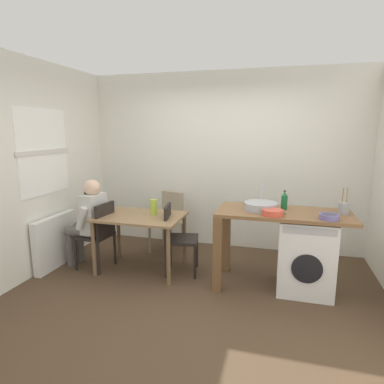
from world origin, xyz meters
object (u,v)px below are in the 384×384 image
Objects in this scene: seated_person at (88,219)px; mixing_bowl at (273,212)px; chair_person_seat at (99,232)px; utensil_crock at (344,208)px; chair_opposite at (176,235)px; bottle_tall_green at (284,201)px; vase at (154,207)px; colander at (329,217)px; chair_spare_by_wall at (169,218)px; dining_table at (140,223)px; washing_machine at (305,255)px.

seated_person reaches higher than mixing_bowl.
utensil_crock is (2.96, 0.14, 0.48)m from chair_person_seat.
chair_opposite is 3.94× the size of mixing_bowl.
bottle_tall_green reaches higher than chair_person_seat.
mixing_bowl is 1.56m from vase.
chair_person_seat is at bearing 177.30° from colander.
chair_spare_by_wall is at bearing 162.14° from utensil_crock.
dining_table is at bearing -96.57° from chair_opposite.
chair_spare_by_wall is at bearing 92.57° from vase.
chair_spare_by_wall is (0.12, 0.77, -0.14)m from dining_table.
dining_table is 0.27m from vase.
chair_person_seat is 0.23m from seated_person.
seated_person is 2.39m from mixing_bowl.
chair_opposite and chair_spare_by_wall have the same top height.
chair_spare_by_wall is at bearing -31.40° from chair_person_seat.
chair_spare_by_wall is at bearing -38.00° from seated_person.
vase is (0.70, 0.21, 0.33)m from chair_person_seat.
chair_person_seat is 4.50× the size of colander.
chair_person_seat is 1.03m from chair_opposite.
dining_table is 0.71m from seated_person.
vase is at bearing 33.69° from dining_table.
chair_person_seat reaches higher than dining_table.
chair_spare_by_wall is 0.75m from vase.
colander is at bearing -87.13° from seated_person.
vase is (-1.64, 0.00, -0.18)m from bottle_tall_green.
colander is (2.94, -0.15, 0.28)m from seated_person.
seated_person is at bearing -175.71° from bottle_tall_green.
vase is (-2.27, 0.07, -0.15)m from utensil_crock.
seated_person reaches higher than chair_person_seat.
bottle_tall_green reaches higher than colander.
chair_opposite is at bearing -76.28° from chair_person_seat.
mixing_bowl is (1.67, -0.22, 0.31)m from dining_table.
mixing_bowl reaches higher than vase.
chair_opposite is 0.47m from vase.
chair_opposite is 4.50× the size of colander.
dining_table is 4.94× the size of bottle_tall_green.
seated_person reaches higher than vase.
mixing_bowl is (1.19, -0.25, 0.45)m from chair_opposite.
washing_machine is at bearing -0.58° from dining_table.
chair_person_seat is 0.80m from vase.
dining_table is 0.92× the size of seated_person.
washing_machine is at bearing 173.12° from chair_spare_by_wall.
dining_table is 0.57m from chair_person_seat.
washing_machine is 1.95m from vase.
dining_table is 5.50× the size of colander.
utensil_crock reaches higher than seated_person.
chair_spare_by_wall is 4.50× the size of colander.
mixing_bowl is (-0.38, -0.20, 0.53)m from washing_machine.
chair_opposite is at bearing -78.12° from seated_person.
bottle_tall_green is at bearing -0.15° from vase.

